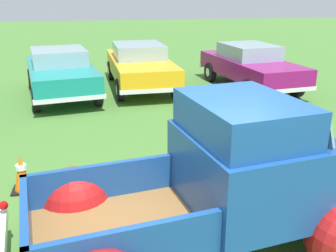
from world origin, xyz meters
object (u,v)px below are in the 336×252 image
object	(u,v)px
show_car_0	(61,71)
show_car_1	(140,64)
lane_cone_0	(22,173)
vintage_pickup_truck	(226,191)
show_car_2	(250,65)

from	to	relation	value
show_car_0	show_car_1	xyz separation A→B (m)	(2.49, 0.74, 0.00)
show_car_1	lane_cone_0	distance (m)	7.29
show_car_1	show_car_0	bearing A→B (deg)	-75.74
show_car_1	lane_cone_0	xyz separation A→B (m)	(-2.71, -6.75, -0.47)
show_car_1	lane_cone_0	bearing A→B (deg)	-24.10
lane_cone_0	show_car_0	bearing A→B (deg)	87.85
show_car_0	vintage_pickup_truck	bearing A→B (deg)	7.78
show_car_1	show_car_2	bearing A→B (deg)	75.09
vintage_pickup_truck	lane_cone_0	world-z (taller)	vintage_pickup_truck
show_car_1	vintage_pickup_truck	bearing A→B (deg)	-1.91
show_car_2	lane_cone_0	bearing A→B (deg)	-53.77
lane_cone_0	vintage_pickup_truck	bearing A→B (deg)	-35.17
show_car_1	lane_cone_0	size ratio (longest dim) A/B	7.54
show_car_1	lane_cone_0	world-z (taller)	show_car_1
show_car_0	show_car_1	bearing A→B (deg)	96.61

